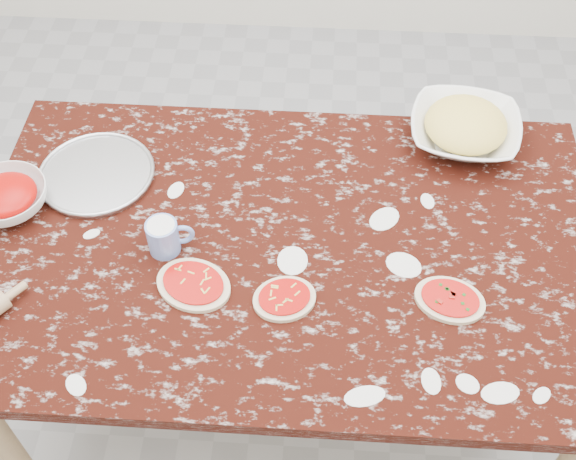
% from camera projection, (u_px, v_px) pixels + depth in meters
% --- Properties ---
extents(ground, '(4.00, 4.00, 0.00)m').
position_uv_depth(ground, '(288.00, 382.00, 2.42)').
color(ground, gray).
extents(worktable, '(1.60, 1.00, 0.75)m').
position_uv_depth(worktable, '(288.00, 262.00, 1.90)').
color(worktable, black).
rests_on(worktable, ground).
extents(pizza_tray, '(0.31, 0.31, 0.01)m').
position_uv_depth(pizza_tray, '(97.00, 175.00, 1.98)').
color(pizza_tray, '#B2B2B7').
rests_on(pizza_tray, worktable).
extents(sauce_bowl, '(0.28, 0.28, 0.07)m').
position_uv_depth(sauce_bowl, '(7.00, 198.00, 1.89)').
color(sauce_bowl, white).
rests_on(sauce_bowl, worktable).
extents(cheese_bowl, '(0.35, 0.35, 0.08)m').
position_uv_depth(cheese_bowl, '(464.00, 130.00, 2.05)').
color(cheese_bowl, white).
rests_on(cheese_bowl, worktable).
extents(flour_mug, '(0.12, 0.08, 0.09)m').
position_uv_depth(flour_mug, '(165.00, 236.00, 1.79)').
color(flour_mug, '#718CD3').
rests_on(flour_mug, worktable).
extents(pizza_left, '(0.23, 0.21, 0.02)m').
position_uv_depth(pizza_left, '(194.00, 285.00, 1.74)').
color(pizza_left, beige).
rests_on(pizza_left, worktable).
extents(pizza_mid, '(0.19, 0.17, 0.02)m').
position_uv_depth(pizza_mid, '(284.00, 299.00, 1.72)').
color(pizza_mid, beige).
rests_on(pizza_mid, worktable).
extents(pizza_right, '(0.20, 0.17, 0.02)m').
position_uv_depth(pizza_right, '(450.00, 300.00, 1.72)').
color(pizza_right, beige).
rests_on(pizza_right, worktable).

